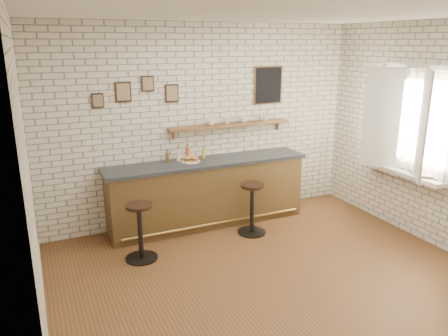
# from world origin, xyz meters

# --- Properties ---
(ground) EXTENTS (5.00, 5.00, 0.00)m
(ground) POSITION_xyz_m (0.00, 0.00, 0.00)
(ground) COLOR brown
(ground) RESTS_ON ground
(bar_counter) EXTENTS (3.10, 0.65, 1.01)m
(bar_counter) POSITION_xyz_m (-0.07, 1.70, 0.51)
(bar_counter) COLOR brown
(bar_counter) RESTS_ON ground
(sandwich_plate) EXTENTS (0.28, 0.28, 0.01)m
(sandwich_plate) POSITION_xyz_m (-0.32, 1.73, 1.02)
(sandwich_plate) COLOR white
(sandwich_plate) RESTS_ON bar_counter
(ciabatta_sandwich) EXTENTS (0.23, 0.17, 0.07)m
(ciabatta_sandwich) POSITION_xyz_m (-0.31, 1.73, 1.06)
(ciabatta_sandwich) COLOR #DAA959
(ciabatta_sandwich) RESTS_ON sandwich_plate
(potato_chips) EXTENTS (0.26, 0.18, 0.00)m
(potato_chips) POSITION_xyz_m (-0.35, 1.73, 1.02)
(potato_chips) COLOR gold
(potato_chips) RESTS_ON sandwich_plate
(bitters_bottle_brown) EXTENTS (0.06, 0.06, 0.18)m
(bitters_bottle_brown) POSITION_xyz_m (-0.64, 1.86, 1.08)
(bitters_bottle_brown) COLOR brown
(bitters_bottle_brown) RESTS_ON bar_counter
(bitters_bottle_white) EXTENTS (0.05, 0.05, 0.20)m
(bitters_bottle_white) POSITION_xyz_m (-0.47, 1.86, 1.09)
(bitters_bottle_white) COLOR silver
(bitters_bottle_white) RESTS_ON bar_counter
(bitters_bottle_amber) EXTENTS (0.06, 0.06, 0.25)m
(bitters_bottle_amber) POSITION_xyz_m (-0.32, 1.86, 1.11)
(bitters_bottle_amber) COLOR #9B4619
(bitters_bottle_amber) RESTS_ON bar_counter
(condiment_bottle_yellow) EXTENTS (0.05, 0.05, 0.17)m
(condiment_bottle_yellow) POSITION_xyz_m (-0.06, 1.86, 1.08)
(condiment_bottle_yellow) COLOR yellow
(condiment_bottle_yellow) RESTS_ON bar_counter
(bar_stool_left) EXTENTS (0.42, 0.42, 0.75)m
(bar_stool_left) POSITION_xyz_m (-1.30, 0.99, 0.40)
(bar_stool_left) COLOR black
(bar_stool_left) RESTS_ON ground
(bar_stool_right) EXTENTS (0.44, 0.44, 0.75)m
(bar_stool_right) POSITION_xyz_m (0.38, 1.11, 0.40)
(bar_stool_right) COLOR black
(bar_stool_right) RESTS_ON ground
(wall_shelf) EXTENTS (2.00, 0.18, 0.18)m
(wall_shelf) POSITION_xyz_m (0.40, 1.90, 1.48)
(wall_shelf) COLOR brown
(wall_shelf) RESTS_ON ground
(shelf_cup_a) EXTENTS (0.17, 0.17, 0.10)m
(shelf_cup_a) POSITION_xyz_m (0.07, 1.90, 1.55)
(shelf_cup_a) COLOR white
(shelf_cup_a) RESTS_ON wall_shelf
(shelf_cup_b) EXTENTS (0.14, 0.14, 0.10)m
(shelf_cup_b) POSITION_xyz_m (0.35, 1.90, 1.55)
(shelf_cup_b) COLOR white
(shelf_cup_b) RESTS_ON wall_shelf
(shelf_cup_c) EXTENTS (0.15, 0.15, 0.10)m
(shelf_cup_c) POSITION_xyz_m (0.63, 1.90, 1.55)
(shelf_cup_c) COLOR white
(shelf_cup_c) RESTS_ON wall_shelf
(shelf_cup_d) EXTENTS (0.12, 0.12, 0.09)m
(shelf_cup_d) POSITION_xyz_m (1.02, 1.90, 1.54)
(shelf_cup_d) COLOR white
(shelf_cup_d) RESTS_ON wall_shelf
(back_wall_decor) EXTENTS (2.96, 0.02, 0.56)m
(back_wall_decor) POSITION_xyz_m (0.23, 1.98, 2.05)
(back_wall_decor) COLOR black
(back_wall_decor) RESTS_ON ground
(window_sill) EXTENTS (0.20, 1.35, 0.06)m
(window_sill) POSITION_xyz_m (2.40, 0.30, 0.90)
(window_sill) COLOR white
(window_sill) RESTS_ON ground
(casement_window) EXTENTS (0.40, 1.30, 1.56)m
(casement_window) POSITION_xyz_m (2.36, 0.30, 1.65)
(casement_window) COLOR white
(casement_window) RESTS_ON ground
(book_lower) EXTENTS (0.18, 0.22, 0.02)m
(book_lower) POSITION_xyz_m (2.38, 0.04, 0.94)
(book_lower) COLOR tan
(book_lower) RESTS_ON window_sill
(book_upper) EXTENTS (0.28, 0.29, 0.02)m
(book_upper) POSITION_xyz_m (2.38, 0.01, 0.96)
(book_upper) COLOR tan
(book_upper) RESTS_ON book_lower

